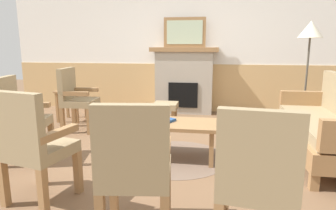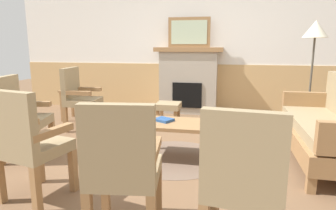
{
  "view_description": "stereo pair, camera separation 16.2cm",
  "coord_description": "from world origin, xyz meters",
  "px_view_note": "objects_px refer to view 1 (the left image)",
  "views": [
    {
      "loc": [
        0.61,
        -3.44,
        1.33
      ],
      "look_at": [
        0.0,
        0.35,
        0.55
      ],
      "focal_mm": 31.81,
      "sensor_mm": 36.0,
      "label": 1
    },
    {
      "loc": [
        0.77,
        -3.41,
        1.33
      ],
      "look_at": [
        0.0,
        0.35,
        0.55
      ],
      "focal_mm": 31.81,
      "sensor_mm": 36.0,
      "label": 2
    }
  ],
  "objects_px": {
    "armchair_front_center": "(134,165)",
    "footstool": "(166,107)",
    "fireplace": "(184,80)",
    "framed_picture": "(185,32)",
    "couch": "(326,126)",
    "coffee_table": "(176,127)",
    "armchair_near_fireplace": "(18,116)",
    "armchair_front_left": "(33,143)",
    "armchair_corner_left": "(257,175)",
    "side_table": "(71,96)",
    "book_on_table": "(165,120)",
    "armchair_by_window_left": "(76,97)",
    "floor_lamp_by_couch": "(310,36)"
  },
  "relations": [
    {
      "from": "couch",
      "to": "book_on_table",
      "type": "distance_m",
      "value": 1.88
    },
    {
      "from": "armchair_by_window_left",
      "to": "armchair_corner_left",
      "type": "height_order",
      "value": "same"
    },
    {
      "from": "framed_picture",
      "to": "couch",
      "type": "bearing_deg",
      "value": -49.22
    },
    {
      "from": "couch",
      "to": "armchair_corner_left",
      "type": "bearing_deg",
      "value": -119.27
    },
    {
      "from": "fireplace",
      "to": "armchair_corner_left",
      "type": "relative_size",
      "value": 1.33
    },
    {
      "from": "armchair_front_center",
      "to": "footstool",
      "type": "bearing_deg",
      "value": 95.7
    },
    {
      "from": "armchair_front_center",
      "to": "armchair_corner_left",
      "type": "xyz_separation_m",
      "value": [
        0.79,
        -0.04,
        0.0
      ]
    },
    {
      "from": "book_on_table",
      "to": "armchair_front_center",
      "type": "xyz_separation_m",
      "value": [
        0.06,
        -1.56,
        0.08
      ]
    },
    {
      "from": "armchair_near_fireplace",
      "to": "armchair_by_window_left",
      "type": "relative_size",
      "value": 1.0
    },
    {
      "from": "fireplace",
      "to": "armchair_front_center",
      "type": "xyz_separation_m",
      "value": [
        0.09,
        -3.97,
        -0.11
      ]
    },
    {
      "from": "footstool",
      "to": "armchair_front_left",
      "type": "bearing_deg",
      "value": -103.19
    },
    {
      "from": "fireplace",
      "to": "armchair_corner_left",
      "type": "xyz_separation_m",
      "value": [
        0.88,
        -4.01,
        -0.11
      ]
    },
    {
      "from": "fireplace",
      "to": "armchair_by_window_left",
      "type": "height_order",
      "value": "fireplace"
    },
    {
      "from": "framed_picture",
      "to": "armchair_front_center",
      "type": "xyz_separation_m",
      "value": [
        0.09,
        -3.97,
        -1.02
      ]
    },
    {
      "from": "armchair_corner_left",
      "to": "side_table",
      "type": "xyz_separation_m",
      "value": [
        -2.78,
        3.06,
        -0.1
      ]
    },
    {
      "from": "framed_picture",
      "to": "armchair_near_fireplace",
      "type": "xyz_separation_m",
      "value": [
        -1.6,
        -2.81,
        -1.02
      ]
    },
    {
      "from": "couch",
      "to": "footstool",
      "type": "height_order",
      "value": "couch"
    },
    {
      "from": "coffee_table",
      "to": "footstool",
      "type": "xyz_separation_m",
      "value": [
        -0.39,
        1.54,
        -0.1
      ]
    },
    {
      "from": "coffee_table",
      "to": "armchair_by_window_left",
      "type": "height_order",
      "value": "armchair_by_window_left"
    },
    {
      "from": "book_on_table",
      "to": "side_table",
      "type": "relative_size",
      "value": 0.38
    },
    {
      "from": "armchair_front_left",
      "to": "armchair_near_fireplace",
      "type": "bearing_deg",
      "value": 131.06
    },
    {
      "from": "footstool",
      "to": "floor_lamp_by_couch",
      "type": "relative_size",
      "value": 0.24
    },
    {
      "from": "armchair_near_fireplace",
      "to": "armchair_front_left",
      "type": "distance_m",
      "value": 1.12
    },
    {
      "from": "fireplace",
      "to": "armchair_front_left",
      "type": "height_order",
      "value": "fireplace"
    },
    {
      "from": "armchair_corner_left",
      "to": "footstool",
      "type": "bearing_deg",
      "value": 109.47
    },
    {
      "from": "couch",
      "to": "coffee_table",
      "type": "xyz_separation_m",
      "value": [
        -1.73,
        -0.25,
        -0.01
      ]
    },
    {
      "from": "fireplace",
      "to": "armchair_near_fireplace",
      "type": "xyz_separation_m",
      "value": [
        -1.6,
        -2.81,
        -0.11
      ]
    },
    {
      "from": "book_on_table",
      "to": "armchair_front_center",
      "type": "height_order",
      "value": "armchair_front_center"
    },
    {
      "from": "fireplace",
      "to": "coffee_table",
      "type": "bearing_deg",
      "value": -86.07
    },
    {
      "from": "armchair_front_left",
      "to": "side_table",
      "type": "xyz_separation_m",
      "value": [
        -1.03,
        2.71,
        -0.1
      ]
    },
    {
      "from": "fireplace",
      "to": "side_table",
      "type": "relative_size",
      "value": 2.36
    },
    {
      "from": "armchair_front_center",
      "to": "book_on_table",
      "type": "bearing_deg",
      "value": 92.07
    },
    {
      "from": "couch",
      "to": "armchair_front_left",
      "type": "xyz_separation_m",
      "value": [
        -2.76,
        -1.46,
        0.14
      ]
    },
    {
      "from": "framed_picture",
      "to": "coffee_table",
      "type": "height_order",
      "value": "framed_picture"
    },
    {
      "from": "armchair_by_window_left",
      "to": "armchair_front_left",
      "type": "xyz_separation_m",
      "value": [
        0.67,
        -2.14,
        0.0
      ]
    },
    {
      "from": "armchair_near_fireplace",
      "to": "framed_picture",
      "type": "bearing_deg",
      "value": 60.35
    },
    {
      "from": "armchair_near_fireplace",
      "to": "armchair_front_center",
      "type": "height_order",
      "value": "same"
    },
    {
      "from": "couch",
      "to": "armchair_near_fireplace",
      "type": "bearing_deg",
      "value": -170.0
    },
    {
      "from": "couch",
      "to": "side_table",
      "type": "relative_size",
      "value": 3.27
    },
    {
      "from": "fireplace",
      "to": "armchair_corner_left",
      "type": "distance_m",
      "value": 4.1
    },
    {
      "from": "fireplace",
      "to": "framed_picture",
      "type": "height_order",
      "value": "framed_picture"
    },
    {
      "from": "armchair_front_left",
      "to": "armchair_corner_left",
      "type": "relative_size",
      "value": 1.0
    },
    {
      "from": "couch",
      "to": "armchair_front_center",
      "type": "xyz_separation_m",
      "value": [
        -1.81,
        -1.77,
        0.14
      ]
    },
    {
      "from": "armchair_corner_left",
      "to": "side_table",
      "type": "height_order",
      "value": "armchair_corner_left"
    },
    {
      "from": "armchair_by_window_left",
      "to": "armchair_front_left",
      "type": "relative_size",
      "value": 1.0
    },
    {
      "from": "couch",
      "to": "armchair_front_center",
      "type": "height_order",
      "value": "same"
    },
    {
      "from": "footstool",
      "to": "book_on_table",
      "type": "bearing_deg",
      "value": -80.6
    },
    {
      "from": "armchair_by_window_left",
      "to": "couch",
      "type": "bearing_deg",
      "value": -11.19
    },
    {
      "from": "framed_picture",
      "to": "armchair_corner_left",
      "type": "relative_size",
      "value": 0.82
    },
    {
      "from": "armchair_near_fireplace",
      "to": "armchair_corner_left",
      "type": "height_order",
      "value": "same"
    }
  ]
}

